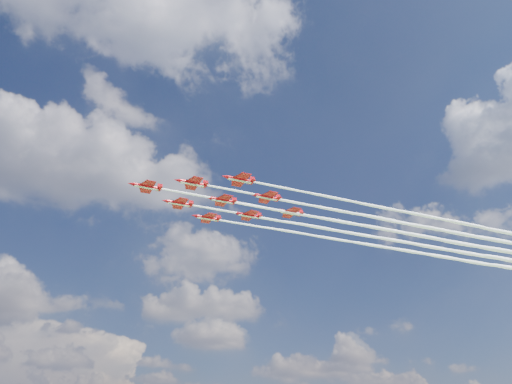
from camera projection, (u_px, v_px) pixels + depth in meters
jet_lead at (383, 229)px, 160.51m from camera, size 157.60×27.30×2.30m
jet_row2_port at (424, 227)px, 158.71m from camera, size 157.60×27.30×2.30m
jet_row2_starb at (397, 241)px, 169.85m from camera, size 157.60×27.30×2.30m
jet_row3_port at (466, 224)px, 156.90m from camera, size 157.60×27.30×2.30m
jet_row3_centre at (436, 239)px, 168.05m from camera, size 157.60×27.30×2.30m
jet_row3_starb at (410, 251)px, 179.20m from camera, size 157.60×27.30×2.30m
jet_row4_port at (476, 237)px, 166.25m from camera, size 157.60×27.30×2.30m
jet_row4_starb at (447, 249)px, 177.39m from camera, size 157.60×27.30×2.30m
jet_tail at (485, 248)px, 175.59m from camera, size 157.60×27.30×2.30m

